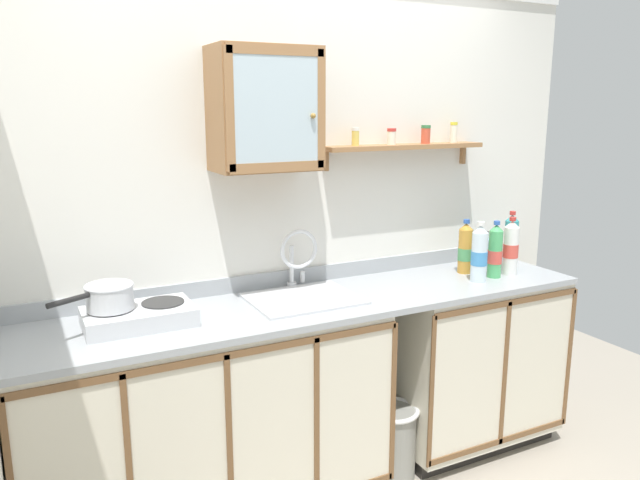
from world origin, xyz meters
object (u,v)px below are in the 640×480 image
bottle_soda_green_3 (495,252)px  wall_cabinet (265,109)px  bottle_water_blue_2 (485,251)px  bottle_opaque_white_5 (511,248)px  saucepan (109,296)px  trash_bin (392,441)px  sink (303,301)px  hot_plate_stove (139,316)px  bottle_water_clear_1 (479,254)px  bottle_juice_amber_0 (465,249)px  bottle_detergent_teal_4 (511,242)px

bottle_soda_green_3 → wall_cabinet: bearing=169.2°
bottle_water_blue_2 → bottle_opaque_white_5: (0.03, -0.16, 0.05)m
wall_cabinet → saucepan: bearing=-171.6°
bottle_water_blue_2 → trash_bin: 1.15m
saucepan → wall_cabinet: bearing=8.4°
sink → wall_cabinet: size_ratio=0.91×
hot_plate_stove → trash_bin: 1.43m
bottle_water_clear_1 → wall_cabinet: size_ratio=0.57×
bottle_opaque_white_5 → wall_cabinet: bearing=170.2°
bottle_juice_amber_0 → bottle_water_clear_1: size_ratio=0.94×
hot_plate_stove → trash_bin: size_ratio=1.17×
sink → trash_bin: bearing=-22.5°
bottle_water_clear_1 → wall_cabinet: bearing=166.7°
hot_plate_stove → bottle_soda_green_3: bearing=-3.1°
bottle_water_clear_1 → wall_cabinet: 1.32m
bottle_water_blue_2 → bottle_soda_green_3: bottle_soda_green_3 is taller
hot_plate_stove → saucepan: (-0.11, 0.02, 0.10)m
trash_bin → saucepan: bearing=172.6°
sink → wall_cabinet: (-0.13, 0.11, 0.89)m
saucepan → sink: bearing=0.2°
bottle_juice_amber_0 → trash_bin: bearing=-161.8°
saucepan → bottle_water_blue_2: 2.02m
bottle_water_blue_2 → bottle_soda_green_3: size_ratio=0.69×
hot_plate_stove → bottle_water_blue_2: size_ratio=2.10×
saucepan → bottle_detergent_teal_4: bearing=-0.7°
hot_plate_stove → bottle_water_blue_2: 1.91m
hot_plate_stove → wall_cabinet: size_ratio=0.81×
bottle_soda_green_3 → wall_cabinet: size_ratio=0.55×
saucepan → bottle_detergent_teal_4: (2.14, -0.03, 0.02)m
saucepan → bottle_juice_amber_0: bottle_juice_amber_0 is taller
bottle_juice_amber_0 → bottle_water_blue_2: (0.16, 0.02, -0.04)m
saucepan → wall_cabinet: size_ratio=0.62×
bottle_water_clear_1 → bottle_water_blue_2: (0.21, 0.19, -0.05)m
saucepan → bottle_water_blue_2: size_ratio=1.62×
bottle_water_clear_1 → sink: bearing=171.1°
bottle_water_blue_2 → bottle_detergent_teal_4: 0.15m
bottle_water_blue_2 → wall_cabinet: (-1.28, 0.06, 0.78)m
bottle_water_clear_1 → trash_bin: (-0.53, -0.02, -0.91)m
bottle_water_blue_2 → trash_bin: bottle_water_blue_2 is taller
trash_bin → hot_plate_stove: bearing=172.7°
hot_plate_stove → bottle_soda_green_3: (1.83, -0.10, 0.10)m
bottle_juice_amber_0 → bottle_water_blue_2: 0.17m
bottle_water_clear_1 → bottle_water_blue_2: bottle_water_clear_1 is taller
bottle_detergent_teal_4 → saucepan: bearing=179.3°
bottle_juice_amber_0 → bottle_opaque_white_5: bearing=-35.2°
bottle_water_blue_2 → wall_cabinet: 1.50m
wall_cabinet → trash_bin: wall_cabinet is taller
wall_cabinet → bottle_water_blue_2: bearing=-2.8°
saucepan → bottle_soda_green_3: bearing=-3.5°
bottle_juice_amber_0 → bottle_soda_green_3: (0.08, -0.14, 0.00)m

